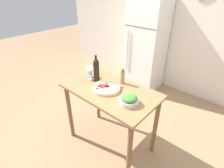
# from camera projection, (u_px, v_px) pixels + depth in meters

# --- Properties ---
(ground_plane) EXTENTS (14.00, 14.00, 0.00)m
(ground_plane) POSITION_uv_depth(u_px,v_px,m) (110.00, 142.00, 2.62)
(ground_plane) COLOR #9E7A56
(wall_back) EXTENTS (6.40, 0.08, 2.60)m
(wall_back) POSITION_uv_depth(u_px,v_px,m) (185.00, 29.00, 3.32)
(wall_back) COLOR silver
(wall_back) RESTS_ON ground_plane
(refrigerator) EXTENTS (0.69, 0.63, 1.88)m
(refrigerator) POSITION_uv_depth(u_px,v_px,m) (146.00, 45.00, 3.61)
(refrigerator) COLOR white
(refrigerator) RESTS_ON ground_plane
(prep_counter) EXTENTS (1.19, 0.68, 0.94)m
(prep_counter) POSITION_uv_depth(u_px,v_px,m) (110.00, 100.00, 2.22)
(prep_counter) COLOR olive
(prep_counter) RESTS_ON ground_plane
(wine_bottle) EXTENTS (0.08, 0.08, 0.36)m
(wine_bottle) POSITION_uv_depth(u_px,v_px,m) (96.00, 70.00, 2.24)
(wine_bottle) COLOR black
(wine_bottle) RESTS_ON prep_counter
(wine_glass_near) EXTENTS (0.08, 0.08, 0.14)m
(wine_glass_near) POSITION_uv_depth(u_px,v_px,m) (89.00, 73.00, 2.32)
(wine_glass_near) COLOR silver
(wine_glass_near) RESTS_ON prep_counter
(wine_glass_far) EXTENTS (0.08, 0.08, 0.14)m
(wine_glass_far) POSITION_uv_depth(u_px,v_px,m) (90.00, 70.00, 2.39)
(wine_glass_far) COLOR silver
(wine_glass_far) RESTS_ON prep_counter
(pepper_mill) EXTENTS (0.06, 0.06, 0.22)m
(pepper_mill) POSITION_uv_depth(u_px,v_px,m) (122.00, 76.00, 2.22)
(pepper_mill) COLOR #AD7F51
(pepper_mill) RESTS_ON prep_counter
(salad_bowl) EXTENTS (0.21, 0.21, 0.11)m
(salad_bowl) POSITION_uv_depth(u_px,v_px,m) (129.00, 100.00, 1.87)
(salad_bowl) COLOR silver
(salad_bowl) RESTS_ON prep_counter
(homemade_pizza) EXTENTS (0.35, 0.35, 0.04)m
(homemade_pizza) POSITION_uv_depth(u_px,v_px,m) (106.00, 88.00, 2.14)
(homemade_pizza) COLOR beige
(homemade_pizza) RESTS_ON prep_counter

